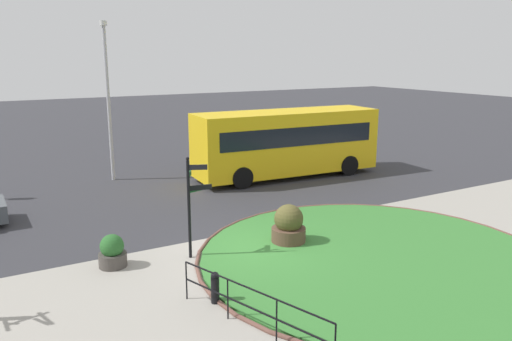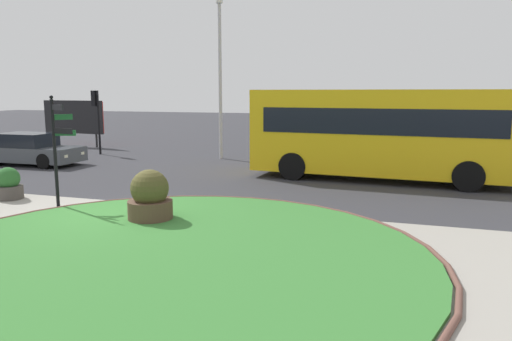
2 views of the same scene
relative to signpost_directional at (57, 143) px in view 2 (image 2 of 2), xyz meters
The scene contains 12 objects.
ground 2.56m from the signpost_directional, 11.72° to the right, with size 120.00×120.00×0.00m, color #333338.
sidewalk_paving 3.62m from the signpost_directional, 55.43° to the right, with size 32.00×7.56×0.02m, color #9E998E.
grass_island 5.66m from the signpost_directional, 30.77° to the right, with size 10.28×10.28×0.10m, color #387A33.
grass_kerb_ring 5.66m from the signpost_directional, 30.77° to the right, with size 10.59×10.59×0.11m, color brown.
signpost_directional is the anchor object (origin of this frame).
bus_yellow 10.74m from the signpost_directional, 42.03° to the left, with size 9.27×3.05×3.23m.
car_near_lane 9.44m from the signpost_directional, 137.07° to the left, with size 4.55×1.91×1.38m.
traffic_light_near 12.19m from the signpost_directional, 120.99° to the left, with size 0.49×0.31×3.23m.
lamppost_tall 11.00m from the signpost_directional, 87.98° to the left, with size 0.32×0.32×7.38m.
billboard_left 16.41m from the signpost_directional, 126.69° to the left, with size 4.34×0.55×2.67m.
planter_near_signpost 3.32m from the signpost_directional, ahead, with size 1.08×1.08×1.31m.
planter_kerbside 2.68m from the signpost_directional, 167.82° to the left, with size 0.79×0.79×0.97m.
Camera 2 is at (7.23, -10.33, 3.15)m, focal length 34.10 mm.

